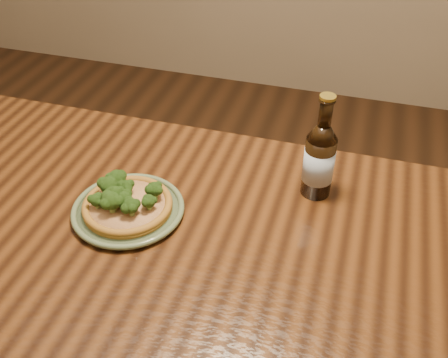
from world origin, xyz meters
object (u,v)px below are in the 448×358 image
(plate, at_px, (128,210))
(table, at_px, (94,252))
(beer_bottle, at_px, (319,159))
(pizza, at_px, (126,202))

(plate, bearing_deg, table, -142.36)
(beer_bottle, bearing_deg, pizza, -172.69)
(pizza, height_order, beer_bottle, beer_bottle)
(table, distance_m, pizza, 0.15)
(plate, relative_size, beer_bottle, 0.98)
(table, relative_size, beer_bottle, 6.04)
(plate, relative_size, pizza, 1.26)
(table, distance_m, plate, 0.14)
(table, height_order, plate, plate)
(table, height_order, beer_bottle, beer_bottle)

